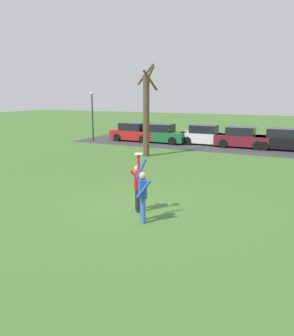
{
  "coord_description": "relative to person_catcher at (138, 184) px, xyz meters",
  "views": [
    {
      "loc": [
        5.46,
        -9.86,
        4.02
      ],
      "look_at": [
        0.63,
        0.02,
        1.57
      ],
      "focal_mm": 35.19,
      "sensor_mm": 36.0,
      "label": 1
    }
  ],
  "objects": [
    {
      "name": "parked_car_red",
      "position": [
        -8.72,
        15.93,
        -0.25
      ],
      "size": [
        4.13,
        2.09,
        1.59
      ],
      "rotation": [
        0.0,
        0.0,
        0.01
      ],
      "color": "red",
      "rests_on": "ground_plane"
    },
    {
      "name": "person_catcher",
      "position": [
        0.0,
        0.0,
        0.0
      ],
      "size": [
        0.54,
        0.58,
        2.08
      ],
      "rotation": [
        0.0,
        0.0,
        -0.93
      ],
      "color": "black",
      "rests_on": "ground_plane"
    },
    {
      "name": "parking_strip",
      "position": [
        -1.07,
        16.26,
        -0.98
      ],
      "size": [
        24.86,
        6.4,
        0.01
      ],
      "primitive_type": "cube",
      "color": "#38383D",
      "rests_on": "ground_plane"
    },
    {
      "name": "parked_car_green",
      "position": [
        -6.06,
        15.98,
        -0.25
      ],
      "size": [
        4.13,
        2.09,
        1.59
      ],
      "rotation": [
        0.0,
        0.0,
        0.01
      ],
      "color": "#1E6633",
      "rests_on": "ground_plane"
    },
    {
      "name": "ground_plane",
      "position": [
        -0.32,
        0.1,
        -0.98
      ],
      "size": [
        120.0,
        120.0,
        0.0
      ],
      "primitive_type": "plane",
      "color": "#426B2D"
    },
    {
      "name": "bare_tree_tall",
      "position": [
        -4.45,
        9.73,
        1.89
      ],
      "size": [
        1.55,
        1.55,
        6.02
      ],
      "color": "brown",
      "rests_on": "ground_plane"
    },
    {
      "name": "person_defender",
      "position": [
        0.61,
        -0.82,
        -0.0
      ],
      "size": [
        0.63,
        0.66,
        2.04
      ],
      "rotation": [
        0.0,
        0.0,
        2.21
      ],
      "color": "#3366B7",
      "rests_on": "ground_plane"
    },
    {
      "name": "parked_car_maroon",
      "position": [
        0.57,
        16.38,
        -0.25
      ],
      "size": [
        4.13,
        2.09,
        1.59
      ],
      "rotation": [
        0.0,
        0.0,
        0.01
      ],
      "color": "maroon",
      "rests_on": "ground_plane"
    },
    {
      "name": "parked_car_black",
      "position": [
        3.56,
        16.45,
        -0.25
      ],
      "size": [
        4.13,
        2.09,
        1.59
      ],
      "rotation": [
        0.0,
        0.0,
        0.01
      ],
      "color": "black",
      "rests_on": "ground_plane"
    },
    {
      "name": "lamppost_by_lot",
      "position": [
        -11.94,
        14.26,
        1.6
      ],
      "size": [
        0.28,
        0.28,
        4.26
      ],
      "color": "#2D2D33",
      "rests_on": "ground_plane"
    },
    {
      "name": "frisbee_disc",
      "position": [
        0.13,
        -0.18,
        1.11
      ],
      "size": [
        0.28,
        0.28,
        0.02
      ],
      "primitive_type": "cylinder",
      "color": "white",
      "rests_on": "person_catcher"
    },
    {
      "name": "parked_car_white",
      "position": [
        -2.45,
        16.64,
        -0.25
      ],
      "size": [
        4.13,
        2.09,
        1.59
      ],
      "rotation": [
        0.0,
        0.0,
        0.01
      ],
      "color": "white",
      "rests_on": "ground_plane"
    }
  ]
}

